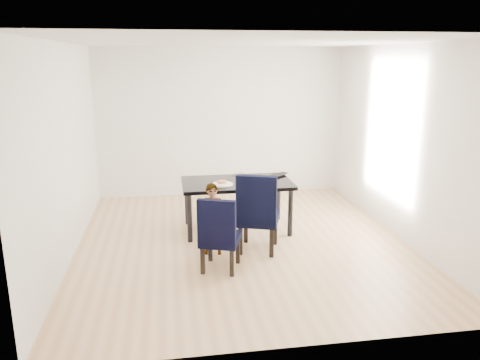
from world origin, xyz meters
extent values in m
cube|color=tan|center=(0.00, 0.00, -0.01)|extent=(4.50, 5.00, 0.01)
cube|color=white|center=(0.00, 0.00, 2.71)|extent=(4.50, 5.00, 0.01)
cube|color=white|center=(0.00, 2.50, 1.35)|extent=(4.50, 0.01, 2.70)
cube|color=silver|center=(0.00, -2.50, 1.35)|extent=(4.50, 0.01, 2.70)
cube|color=silver|center=(-2.25, 0.00, 1.35)|extent=(0.01, 5.00, 2.70)
cube|color=white|center=(2.25, 0.00, 1.35)|extent=(0.01, 5.00, 2.70)
cube|color=black|center=(0.00, 0.50, 0.38)|extent=(1.60, 0.90, 0.75)
cube|color=black|center=(-0.39, -0.79, 0.47)|extent=(0.58, 0.59, 0.93)
cube|color=black|center=(0.17, -0.28, 0.54)|extent=(0.67, 0.68, 1.08)
imported|color=red|center=(-0.44, -0.32, 0.47)|extent=(0.37, 0.27, 0.95)
cylinder|color=white|center=(-0.23, 0.35, 0.76)|extent=(0.36, 0.36, 0.02)
ellipsoid|color=#BB7243|center=(-0.24, 0.35, 0.80)|extent=(0.16, 0.10, 0.06)
imported|color=black|center=(0.66, 0.77, 0.76)|extent=(0.40, 0.39, 0.03)
torus|color=black|center=(0.11, 0.76, 0.75)|extent=(0.17, 0.17, 0.01)
camera|label=1|loc=(-0.98, -6.04, 2.51)|focal=35.00mm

